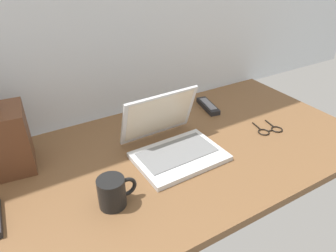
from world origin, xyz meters
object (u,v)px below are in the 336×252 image
Objects in this scene: laptop at (172,142)px; remote_control_near at (208,106)px; coffee_mug at (113,192)px; eyeglasses at (270,130)px.

laptop reaches higher than remote_control_near.
coffee_mug is at bearing -154.04° from laptop.
laptop is 1.90× the size of remote_control_near.
coffee_mug is at bearing -150.09° from remote_control_near.
laptop is 0.43m from eyeglasses.
remote_control_near is 1.39× the size of eyeglasses.
laptop is at bearing -146.85° from remote_control_near.
remote_control_near is at bearing 29.91° from coffee_mug.
eyeglasses is at bearing -71.82° from remote_control_near.
coffee_mug is 0.71m from eyeglasses.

